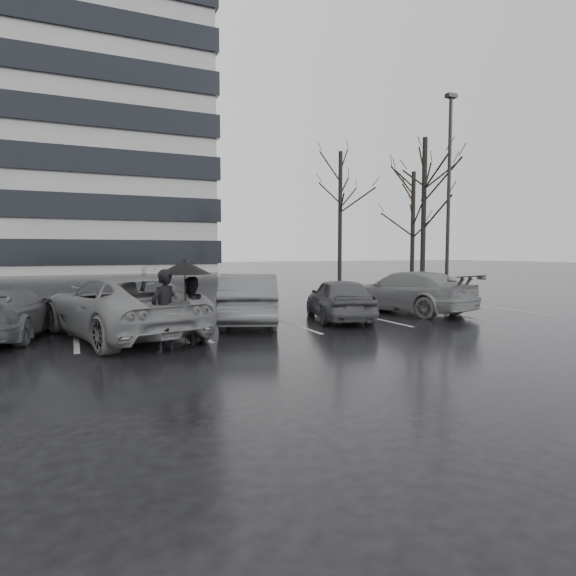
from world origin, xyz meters
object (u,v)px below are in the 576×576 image
(car_east, at_px, (406,292))
(tree_east, at_px, (424,214))
(car_west_c, at_px, (5,312))
(lamp_post, at_px, (448,206))
(pedestrian_left, at_px, (164,311))
(tree_north, at_px, (340,218))
(car_west_a, at_px, (249,299))
(car_west_b, at_px, (122,306))
(tree_ne, at_px, (413,228))
(pedestrian_right, at_px, (190,312))
(car_main, at_px, (339,299))

(car_east, relative_size, tree_east, 0.60)
(car_west_c, height_order, lamp_post, lamp_post)
(car_west_c, bearing_deg, car_east, -168.39)
(pedestrian_left, relative_size, tree_north, 0.20)
(car_west_a, bearing_deg, lamp_post, -140.02)
(car_west_b, xyz_separation_m, pedestrian_left, (0.61, -2.31, 0.11))
(tree_ne, height_order, tree_north, tree_north)
(pedestrian_right, xyz_separation_m, tree_north, (13.73, 17.17, 3.49))
(car_west_a, relative_size, tree_ne, 0.62)
(tree_east, bearing_deg, car_west_c, -158.16)
(car_main, bearing_deg, tree_north, -103.74)
(car_west_a, height_order, pedestrian_left, pedestrian_left)
(car_west_c, relative_size, pedestrian_left, 2.51)
(car_west_a, bearing_deg, pedestrian_left, 66.36)
(car_west_c, distance_m, lamp_post, 17.66)
(pedestrian_right, height_order, tree_ne, tree_ne)
(pedestrian_right, bearing_deg, car_east, 170.98)
(car_main, distance_m, lamp_post, 9.87)
(car_west_c, relative_size, tree_north, 0.50)
(pedestrian_right, distance_m, tree_north, 22.26)
(tree_east, height_order, tree_ne, tree_east)
(tree_north, bearing_deg, pedestrian_left, -129.23)
(lamp_post, xyz_separation_m, tree_ne, (4.13, 7.61, -0.60))
(car_west_b, bearing_deg, pedestrian_right, 107.54)
(car_west_c, distance_m, pedestrian_right, 4.69)
(car_east, bearing_deg, tree_ne, -143.85)
(pedestrian_right, relative_size, tree_north, 0.18)
(car_west_b, height_order, car_west_c, car_west_b)
(car_west_a, relative_size, pedestrian_right, 2.87)
(pedestrian_right, distance_m, tree_ne, 22.48)
(car_west_a, relative_size, lamp_post, 0.49)
(pedestrian_left, xyz_separation_m, tree_ne, (17.87, 14.60, 2.65))
(car_west_c, bearing_deg, pedestrian_right, 155.37)
(lamp_post, bearing_deg, car_main, -151.65)
(car_east, xyz_separation_m, tree_ne, (9.29, 11.35, 2.80))
(car_main, xyz_separation_m, tree_ne, (12.26, 12.00, 2.86))
(lamp_post, xyz_separation_m, tree_north, (0.63, 10.61, 0.15))
(car_west_b, bearing_deg, lamp_post, -177.98)
(pedestrian_left, distance_m, lamp_post, 15.75)
(car_west_b, height_order, tree_east, tree_east)
(car_west_a, distance_m, lamp_post, 12.03)
(car_east, relative_size, tree_north, 0.56)
(car_west_a, distance_m, tree_east, 14.96)
(pedestrian_left, bearing_deg, tree_east, 176.49)
(car_west_b, xyz_separation_m, pedestrian_right, (1.25, -1.88, 0.02))
(tree_east, bearing_deg, lamp_post, -114.30)
(car_west_c, height_order, tree_east, tree_east)
(car_west_a, height_order, car_west_c, car_west_a)
(car_west_a, height_order, car_west_b, car_west_b)
(car_west_a, relative_size, car_west_c, 1.02)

